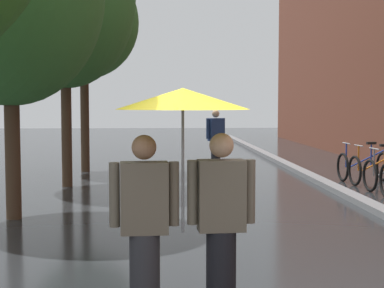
{
  "coord_description": "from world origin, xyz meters",
  "views": [
    {
      "loc": [
        -0.59,
        -4.38,
        1.91
      ],
      "look_at": [
        -0.16,
        3.54,
        1.35
      ],
      "focal_mm": 54.64,
      "sensor_mm": 36.0,
      "label": 1
    }
  ],
  "objects_px": {
    "street_tree_2": "(65,0)",
    "pedestrian_walking_midground": "(215,139)",
    "parked_bicycle_7": "(376,169)",
    "couple_under_umbrella": "(183,166)",
    "street_tree_3": "(84,23)",
    "parked_bicycle_8": "(363,166)"
  },
  "relations": [
    {
      "from": "parked_bicycle_8",
      "to": "street_tree_3",
      "type": "bearing_deg",
      "value": 161.1
    },
    {
      "from": "street_tree_3",
      "to": "parked_bicycle_7",
      "type": "distance_m",
      "value": 8.59
    },
    {
      "from": "street_tree_2",
      "to": "couple_under_umbrella",
      "type": "height_order",
      "value": "street_tree_2"
    },
    {
      "from": "parked_bicycle_7",
      "to": "street_tree_3",
      "type": "bearing_deg",
      "value": 155.91
    },
    {
      "from": "street_tree_2",
      "to": "couple_under_umbrella",
      "type": "distance_m",
      "value": 9.21
    },
    {
      "from": "parked_bicycle_7",
      "to": "parked_bicycle_8",
      "type": "height_order",
      "value": "same"
    },
    {
      "from": "street_tree_2",
      "to": "pedestrian_walking_midground",
      "type": "bearing_deg",
      "value": 38.46
    },
    {
      "from": "street_tree_3",
      "to": "parked_bicycle_8",
      "type": "height_order",
      "value": "street_tree_3"
    },
    {
      "from": "parked_bicycle_7",
      "to": "parked_bicycle_8",
      "type": "xyz_separation_m",
      "value": [
        -0.04,
        0.75,
        0.0
      ]
    },
    {
      "from": "street_tree_2",
      "to": "parked_bicycle_8",
      "type": "xyz_separation_m",
      "value": [
        7.07,
        0.54,
        -3.83
      ]
    },
    {
      "from": "parked_bicycle_7",
      "to": "couple_under_umbrella",
      "type": "relative_size",
      "value": 0.56
    },
    {
      "from": "street_tree_2",
      "to": "parked_bicycle_7",
      "type": "xyz_separation_m",
      "value": [
        7.11,
        -0.21,
        -3.83
      ]
    },
    {
      "from": "parked_bicycle_7",
      "to": "couple_under_umbrella",
      "type": "height_order",
      "value": "couple_under_umbrella"
    },
    {
      "from": "pedestrian_walking_midground",
      "to": "street_tree_3",
      "type": "bearing_deg",
      "value": 179.54
    },
    {
      "from": "parked_bicycle_7",
      "to": "couple_under_umbrella",
      "type": "distance_m",
      "value": 9.58
    },
    {
      "from": "street_tree_3",
      "to": "pedestrian_walking_midground",
      "type": "relative_size",
      "value": 3.32
    },
    {
      "from": "parked_bicycle_8",
      "to": "pedestrian_walking_midground",
      "type": "height_order",
      "value": "pedestrian_walking_midground"
    },
    {
      "from": "street_tree_2",
      "to": "parked_bicycle_7",
      "type": "relative_size",
      "value": 5.46
    },
    {
      "from": "parked_bicycle_7",
      "to": "couple_under_umbrella",
      "type": "xyz_separation_m",
      "value": [
        -4.79,
        -8.24,
        0.99
      ]
    },
    {
      "from": "couple_under_umbrella",
      "to": "pedestrian_walking_midground",
      "type": "height_order",
      "value": "couple_under_umbrella"
    },
    {
      "from": "couple_under_umbrella",
      "to": "pedestrian_walking_midground",
      "type": "xyz_separation_m",
      "value": [
        1.36,
        11.37,
        -0.46
      ]
    },
    {
      "from": "street_tree_2",
      "to": "parked_bicycle_7",
      "type": "height_order",
      "value": "street_tree_2"
    }
  ]
}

